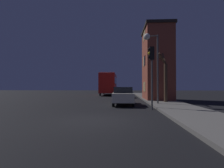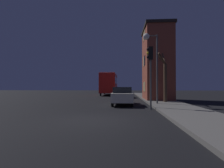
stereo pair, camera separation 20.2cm
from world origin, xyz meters
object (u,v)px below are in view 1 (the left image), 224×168
streetlamp (151,49)px  bus (109,83)px  car_near_lane (123,95)px  bare_tree (165,78)px  traffic_light (151,64)px  car_mid_lane (123,92)px

streetlamp → bus: bearing=106.2°
streetlamp → car_near_lane: bearing=176.3°
streetlamp → bare_tree: bearing=46.1°
car_near_lane → bare_tree: bearing=20.1°
traffic_light → bus: bearing=102.8°
streetlamp → traffic_light: bearing=-99.2°
traffic_light → car_near_lane: traffic_light is taller
car_near_lane → car_mid_lane: bearing=89.6°
streetlamp → traffic_light: (-0.45, -2.77, -1.63)m
traffic_light → bus: (-4.54, 19.98, -0.82)m
traffic_light → car_near_lane: (-1.96, 2.93, -2.30)m
car_mid_lane → traffic_light: bearing=-81.6°
streetlamp → bare_tree: size_ratio=1.26×
streetlamp → traffic_light: 3.25m
bus → car_mid_lane: bearing=-69.7°
streetlamp → car_mid_lane: (-2.34, 10.05, -4.02)m
bare_tree → car_near_lane: (-3.95, -1.44, -1.57)m
car_mid_lane → bare_tree: bearing=-65.3°
car_mid_lane → car_near_lane: bearing=-90.4°
bus → car_near_lane: bearing=-81.4°
bus → car_near_lane: bus is taller
traffic_light → bus: traffic_light is taller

